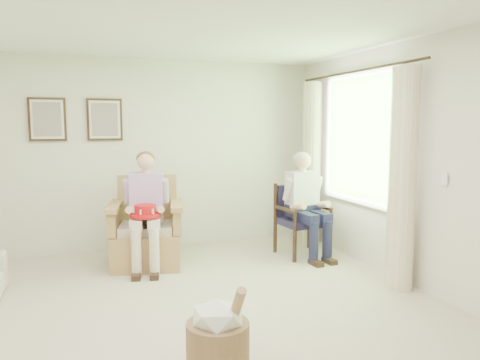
{
  "coord_description": "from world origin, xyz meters",
  "views": [
    {
      "loc": [
        -0.86,
        -3.72,
        1.72
      ],
      "look_at": [
        1.03,
        1.55,
        1.05
      ],
      "focal_mm": 35.0,
      "sensor_mm": 36.0,
      "label": 1
    }
  ],
  "objects_px": {
    "wicker_armchair": "(146,237)",
    "red_hat": "(145,212)",
    "person_dark": "(305,198)",
    "hatbox": "(218,335)",
    "wood_armchair": "(300,217)",
    "person_wicker": "(147,202)"
  },
  "relations": [
    {
      "from": "wood_armchair",
      "to": "red_hat",
      "type": "height_order",
      "value": "wood_armchair"
    },
    {
      "from": "person_wicker",
      "to": "hatbox",
      "type": "xyz_separation_m",
      "value": [
        0.1,
        -2.55,
        -0.55
      ]
    },
    {
      "from": "person_wicker",
      "to": "red_hat",
      "type": "height_order",
      "value": "person_wicker"
    },
    {
      "from": "wicker_armchair",
      "to": "wood_armchair",
      "type": "distance_m",
      "value": 2.02
    },
    {
      "from": "person_wicker",
      "to": "hatbox",
      "type": "distance_m",
      "value": 2.61
    },
    {
      "from": "wood_armchair",
      "to": "hatbox",
      "type": "xyz_separation_m",
      "value": [
        -1.91,
        -2.51,
        -0.24
      ]
    },
    {
      "from": "person_dark",
      "to": "red_hat",
      "type": "bearing_deg",
      "value": 175.05
    },
    {
      "from": "red_hat",
      "to": "hatbox",
      "type": "bearing_deg",
      "value": -86.34
    },
    {
      "from": "wicker_armchair",
      "to": "person_dark",
      "type": "distance_m",
      "value": 2.08
    },
    {
      "from": "wood_armchair",
      "to": "red_hat",
      "type": "xyz_separation_m",
      "value": [
        -2.06,
        -0.15,
        0.22
      ]
    },
    {
      "from": "wicker_armchair",
      "to": "hatbox",
      "type": "distance_m",
      "value": 2.7
    },
    {
      "from": "wicker_armchair",
      "to": "wood_armchair",
      "type": "bearing_deg",
      "value": 6.47
    },
    {
      "from": "person_wicker",
      "to": "red_hat",
      "type": "bearing_deg",
      "value": -93.19
    },
    {
      "from": "person_wicker",
      "to": "hatbox",
      "type": "height_order",
      "value": "person_wicker"
    },
    {
      "from": "wicker_armchair",
      "to": "red_hat",
      "type": "relative_size",
      "value": 3.1
    },
    {
      "from": "wood_armchair",
      "to": "person_dark",
      "type": "bearing_deg",
      "value": -95.0
    },
    {
      "from": "person_dark",
      "to": "hatbox",
      "type": "bearing_deg",
      "value": -133.98
    },
    {
      "from": "wicker_armchair",
      "to": "hatbox",
      "type": "relative_size",
      "value": 1.64
    },
    {
      "from": "red_hat",
      "to": "wood_armchair",
      "type": "bearing_deg",
      "value": 4.26
    },
    {
      "from": "wood_armchair",
      "to": "hatbox",
      "type": "height_order",
      "value": "wood_armchair"
    },
    {
      "from": "person_dark",
      "to": "red_hat",
      "type": "xyz_separation_m",
      "value": [
        -2.06,
        -0.0,
        -0.06
      ]
    },
    {
      "from": "wicker_armchair",
      "to": "person_wicker",
      "type": "height_order",
      "value": "person_wicker"
    }
  ]
}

